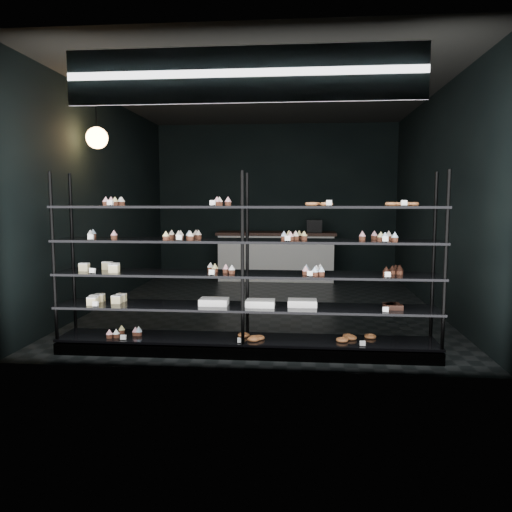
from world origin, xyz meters
name	(u,v)px	position (x,y,z in m)	size (l,w,h in m)	color
room	(266,202)	(0.00, 0.00, 1.60)	(5.01, 6.01, 3.20)	black
display_shelf	(242,295)	(-0.07, -2.45, 0.63)	(4.00, 0.50, 1.91)	black
signage	(243,75)	(0.00, -2.93, 2.75)	(3.30, 0.05, 0.50)	#100C3D
pendant_lamp	(97,138)	(-2.20, -0.99, 2.45)	(0.29, 0.29, 0.87)	black
service_counter	(277,255)	(0.05, 2.50, 0.50)	(2.39, 0.65, 1.23)	beige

